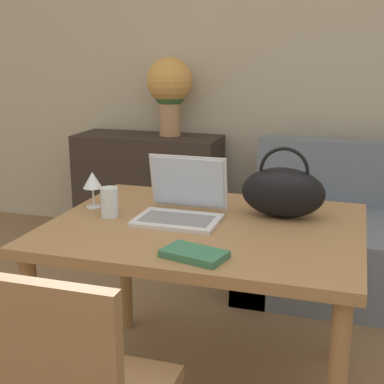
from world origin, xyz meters
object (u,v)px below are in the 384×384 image
(handbag, at_px, (283,192))
(flower_vase, at_px, (170,87))
(drinking_glass, at_px, (109,202))
(wine_glass, at_px, (93,181))
(laptop, at_px, (183,202))

(handbag, distance_m, flower_vase, 1.85)
(flower_vase, bearing_deg, drinking_glass, -78.21)
(wine_glass, distance_m, flower_vase, 1.67)
(laptop, bearing_deg, flower_vase, 111.18)
(wine_glass, relative_size, flower_vase, 0.28)
(wine_glass, bearing_deg, drinking_glass, -38.02)
(handbag, bearing_deg, drinking_glass, -163.13)
(wine_glass, xyz_separation_m, handbag, (0.77, 0.10, -0.01))
(laptop, xyz_separation_m, flower_vase, (-0.64, 1.64, 0.32))
(flower_vase, bearing_deg, handbag, -56.44)
(wine_glass, bearing_deg, laptop, -2.42)
(drinking_glass, distance_m, flower_vase, 1.79)
(drinking_glass, distance_m, wine_glass, 0.16)
(handbag, relative_size, flower_vase, 0.60)
(flower_vase, bearing_deg, laptop, -68.82)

